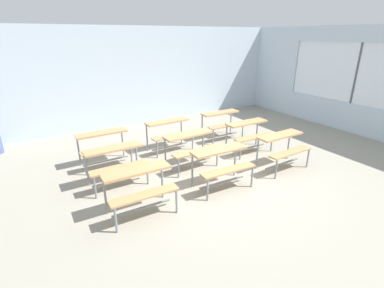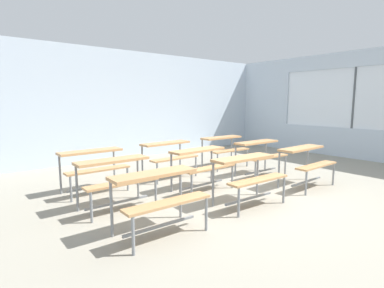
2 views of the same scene
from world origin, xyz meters
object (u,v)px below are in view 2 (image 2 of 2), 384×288
at_px(desk_bench_r1c1, 202,159).
at_px(desk_bench_r2c1, 169,151).
at_px(desk_bench_r2c0, 93,161).
at_px(desk_bench_r1c0, 116,172).
at_px(desk_bench_r0c1, 248,169).
at_px(desk_bench_r0c2, 306,157).
at_px(desk_bench_r2c2, 224,144).
at_px(desk_bench_r1c2, 260,150).
at_px(desk_bench_r0c0, 159,188).

height_order(desk_bench_r1c1, desk_bench_r2c1, same).
distance_m(desk_bench_r2c0, desk_bench_r2c1, 1.63).
bearing_deg(desk_bench_r1c0, desk_bench_r1c1, -2.18).
bearing_deg(desk_bench_r2c0, desk_bench_r0c1, -53.28).
relative_size(desk_bench_r0c2, desk_bench_r1c0, 1.01).
relative_size(desk_bench_r1c1, desk_bench_r2c0, 1.01).
height_order(desk_bench_r1c0, desk_bench_r2c0, same).
relative_size(desk_bench_r1c0, desk_bench_r1c1, 0.98).
bearing_deg(desk_bench_r2c1, desk_bench_r2c2, -2.20).
relative_size(desk_bench_r0c1, desk_bench_r2c2, 1.01).
distance_m(desk_bench_r2c0, desk_bench_r2c2, 3.27).
xyz_separation_m(desk_bench_r1c0, desk_bench_r2c2, (3.31, 1.07, 0.00)).
xyz_separation_m(desk_bench_r0c2, desk_bench_r1c2, (0.01, 1.09, 0.00)).
height_order(desk_bench_r0c2, desk_bench_r1c1, same).
height_order(desk_bench_r0c2, desk_bench_r1c0, same).
bearing_deg(desk_bench_r1c0, desk_bench_r2c2, 17.46).
relative_size(desk_bench_r1c2, desk_bench_r2c0, 1.00).
xyz_separation_m(desk_bench_r0c2, desk_bench_r2c1, (-1.64, 2.19, 0.00)).
xyz_separation_m(desk_bench_r1c1, desk_bench_r2c0, (-1.59, 1.08, 0.00)).
distance_m(desk_bench_r1c2, desk_bench_r2c2, 1.10).
distance_m(desk_bench_r0c2, desk_bench_r2c1, 2.73).
height_order(desk_bench_r1c2, desk_bench_r2c1, same).
xyz_separation_m(desk_bench_r0c2, desk_bench_r1c1, (-1.68, 1.07, 0.00)).
distance_m(desk_bench_r1c1, desk_bench_r1c2, 1.69).
bearing_deg(desk_bench_r1c2, desk_bench_r1c1, -178.55).
xyz_separation_m(desk_bench_r1c2, desk_bench_r2c2, (-0.01, 1.10, 0.00)).
bearing_deg(desk_bench_r2c0, desk_bench_r1c2, -18.74).
bearing_deg(desk_bench_r0c1, desk_bench_r1c0, 148.90).
bearing_deg(desk_bench_r1c2, desk_bench_r0c0, -160.82).
height_order(desk_bench_r0c1, desk_bench_r1c1, same).
bearing_deg(desk_bench_r1c1, desk_bench_r2c2, 31.26).
distance_m(desk_bench_r1c2, desk_bench_r2c1, 1.98).
height_order(desk_bench_r0c1, desk_bench_r2c0, same).
bearing_deg(desk_bench_r1c2, desk_bench_r2c1, 146.80).
height_order(desk_bench_r1c0, desk_bench_r1c1, same).
distance_m(desk_bench_r0c2, desk_bench_r1c0, 3.49).
relative_size(desk_bench_r2c0, desk_bench_r2c2, 1.00).
bearing_deg(desk_bench_r2c1, desk_bench_r0c0, -128.58).
distance_m(desk_bench_r1c1, desk_bench_r2c2, 2.02).
bearing_deg(desk_bench_r0c1, desk_bench_r2c0, 129.77).
distance_m(desk_bench_r0c1, desk_bench_r2c1, 2.18).
bearing_deg(desk_bench_r1c0, desk_bench_r0c1, -33.70).
bearing_deg(desk_bench_r1c1, desk_bench_r0c1, -89.54).
relative_size(desk_bench_r0c0, desk_bench_r2c1, 0.99).
height_order(desk_bench_r0c0, desk_bench_r2c1, same).
height_order(desk_bench_r2c1, desk_bench_r2c2, same).
xyz_separation_m(desk_bench_r0c0, desk_bench_r0c2, (3.27, 0.01, 0.00)).
bearing_deg(desk_bench_r1c1, desk_bench_r2c1, 85.44).
bearing_deg(desk_bench_r1c1, desk_bench_r1c0, 175.84).
bearing_deg(desk_bench_r0c0, desk_bench_r2c1, 54.17).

